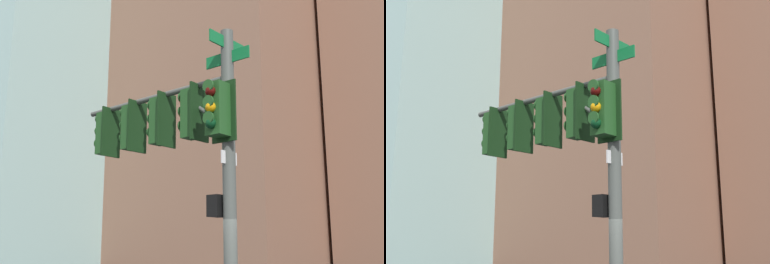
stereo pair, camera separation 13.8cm
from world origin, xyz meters
The scene contains 4 objects.
signal_pole_assembly centered at (-1.17, 0.12, 4.15)m, with size 4.62×1.31×6.13m.
building_brick_nearside centered at (-23.75, 38.82, 26.33)m, with size 21.83×20.25×52.66m, color #845B47.
building_brick_midblock centered at (-23.11, 44.56, 18.41)m, with size 17.25×17.25×36.82m, color #845B47.
building_glass_tower centered at (-44.48, 28.07, 29.81)m, with size 26.67×23.15×59.61m, color #9EC6C1.
Camera 2 is at (4.53, -7.56, 2.07)m, focal length 45.28 mm.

